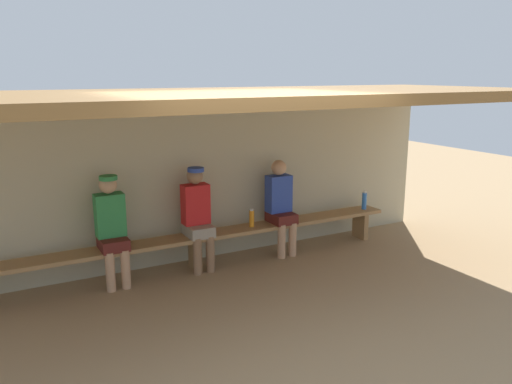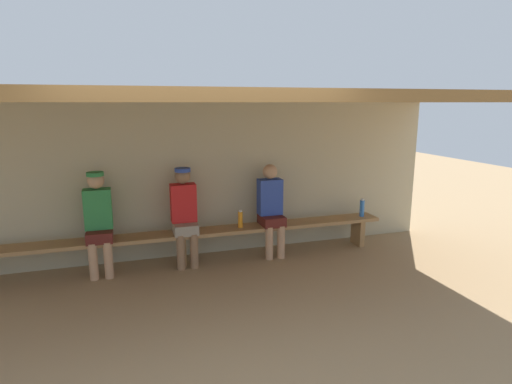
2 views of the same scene
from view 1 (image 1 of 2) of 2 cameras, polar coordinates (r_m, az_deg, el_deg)
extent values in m
plane|color=#9E7F59|center=(5.59, -0.61, -13.67)|extent=(24.00, 24.00, 0.00)
cube|color=#B7AD8C|center=(6.97, -8.35, 1.23)|extent=(8.00, 0.20, 2.20)
cube|color=brown|center=(5.62, -4.06, 10.46)|extent=(8.00, 2.80, 0.12)
cube|color=#9E7547|center=(6.73, -6.83, -5.01)|extent=(6.00, 0.36, 0.05)
cube|color=#9E7547|center=(6.80, -6.77, -6.85)|extent=(0.08, 0.29, 0.41)
cube|color=#9E7547|center=(8.16, 11.47, -3.61)|extent=(0.08, 0.29, 0.41)
cube|color=#591E19|center=(7.24, 2.82, -2.84)|extent=(0.32, 0.40, 0.14)
cylinder|color=tan|center=(7.15, 2.84, -5.48)|extent=(0.11, 0.11, 0.48)
cylinder|color=tan|center=(7.24, 4.07, -5.25)|extent=(0.11, 0.11, 0.48)
cube|color=#2D47A5|center=(7.22, 2.52, -0.17)|extent=(0.34, 0.20, 0.52)
sphere|color=tan|center=(7.15, 2.55, 2.72)|extent=(0.21, 0.21, 0.21)
cube|color=gray|center=(6.70, -6.39, -4.23)|extent=(0.32, 0.40, 0.14)
cylinder|color=#8C6647|center=(6.62, -6.52, -7.10)|extent=(0.11, 0.11, 0.48)
cylinder|color=#8C6647|center=(6.69, -5.08, -6.86)|extent=(0.11, 0.11, 0.48)
cube|color=red|center=(6.68, -6.72, -1.34)|extent=(0.34, 0.20, 0.52)
sphere|color=#8C6647|center=(6.60, -6.80, 1.77)|extent=(0.21, 0.21, 0.21)
cylinder|color=#2D47A5|center=(6.55, -6.69, 2.48)|extent=(0.21, 0.21, 0.05)
cube|color=#591E19|center=(6.39, -15.54, -5.49)|extent=(0.32, 0.40, 0.14)
cylinder|color=tan|center=(6.33, -15.84, -8.51)|extent=(0.11, 0.11, 0.48)
cylinder|color=tan|center=(6.36, -14.24, -8.28)|extent=(0.11, 0.11, 0.48)
cube|color=#2D8442|center=(6.38, -15.88, -2.47)|extent=(0.34, 0.20, 0.52)
sphere|color=tan|center=(6.29, -16.09, 0.78)|extent=(0.21, 0.21, 0.21)
cylinder|color=#2D8442|center=(6.23, -16.06, 1.52)|extent=(0.21, 0.21, 0.05)
cylinder|color=blue|center=(8.08, 11.90, -0.98)|extent=(0.07, 0.07, 0.26)
cylinder|color=white|center=(8.05, 11.95, -0.02)|extent=(0.05, 0.05, 0.02)
cylinder|color=orange|center=(7.01, -0.48, -2.98)|extent=(0.07, 0.07, 0.23)
cylinder|color=white|center=(6.98, -0.48, -1.99)|extent=(0.05, 0.05, 0.02)
camera|label=2|loc=(1.72, 46.22, -1.68)|focal=29.51mm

